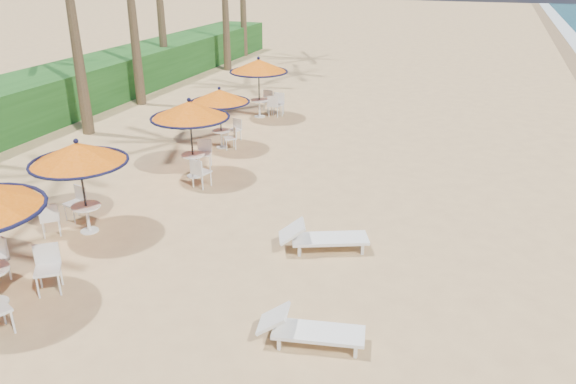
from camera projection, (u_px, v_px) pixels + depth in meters
name	position (u px, v px, depth m)	size (l,w,h in m)	color
ground	(240.00, 367.00, 9.12)	(160.00, 160.00, 0.00)	tan
scrub_hedge	(42.00, 97.00, 22.45)	(3.00, 40.00, 1.80)	#194716
station_1	(76.00, 161.00, 12.92)	(2.25, 2.25, 2.35)	black
station_2	(191.00, 117.00, 16.23)	(2.31, 2.31, 2.41)	black
station_3	(221.00, 101.00, 18.87)	(2.04, 2.14, 2.12)	black
station_4	(261.00, 73.00, 22.50)	(2.35, 2.35, 2.45)	black
lounger_mid	(307.00, 329.00, 9.55)	(1.90, 0.89, 0.66)	white
lounger_far	(321.00, 237.00, 12.60)	(2.09, 1.35, 0.72)	white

